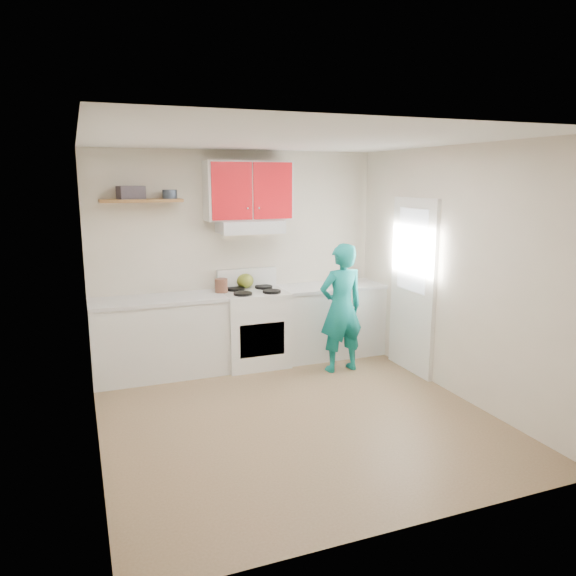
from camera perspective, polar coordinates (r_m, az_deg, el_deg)
name	(u,v)px	position (r m, az deg, el deg)	size (l,w,h in m)	color
floor	(294,415)	(5.48, 0.64, -13.07)	(3.80, 3.80, 0.00)	brown
ceiling	(295,139)	(5.00, 0.70, 15.19)	(3.60, 3.80, 0.04)	white
back_wall	(238,257)	(6.86, -5.27, 3.20)	(3.60, 0.04, 2.60)	beige
front_wall	(410,339)	(3.44, 12.59, -5.19)	(3.60, 0.04, 2.60)	beige
left_wall	(89,299)	(4.73, -20.02, -1.11)	(0.04, 3.80, 2.60)	beige
right_wall	(454,272)	(5.98, 16.89, 1.57)	(0.04, 3.80, 2.60)	beige
door	(413,286)	(6.57, 12.85, 0.18)	(0.05, 0.85, 2.05)	white
door_glass	(412,250)	(6.49, 12.81, 3.84)	(0.01, 0.55, 0.95)	white
counter_left	(160,338)	(6.54, -13.22, -5.08)	(1.52, 0.60, 0.90)	silver
counter_right	(330,321)	(7.15, 4.36, -3.40)	(1.32, 0.60, 0.90)	silver
stove	(254,328)	(6.75, -3.55, -4.19)	(0.76, 0.65, 0.92)	white
range_hood	(250,227)	(6.63, -3.96, 6.38)	(0.76, 0.44, 0.15)	silver
upper_cabinets	(248,191)	(6.66, -4.16, 10.07)	(1.02, 0.33, 0.70)	#B71016
shelf	(141,201)	(6.42, -15.03, 8.78)	(0.90, 0.30, 0.04)	brown
books	(131,192)	(6.44, -16.03, 9.53)	(0.28, 0.20, 0.14)	#3F383F
tin	(170,194)	(6.44, -12.20, 9.52)	(0.17, 0.17, 0.10)	#333D4C
kettle	(245,281)	(6.84, -4.49, 0.75)	(0.22, 0.22, 0.18)	olive
crock	(221,286)	(6.61, -6.95, 0.17)	(0.15, 0.15, 0.19)	brown
cutting_board	(326,287)	(6.96, 3.95, 0.08)	(0.33, 0.24, 0.02)	olive
silicone_mat	(366,284)	(7.24, 8.10, 0.38)	(0.31, 0.26, 0.01)	#B81312
person	(341,308)	(6.48, 5.56, -2.08)	(0.56, 0.37, 1.53)	#0D7773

